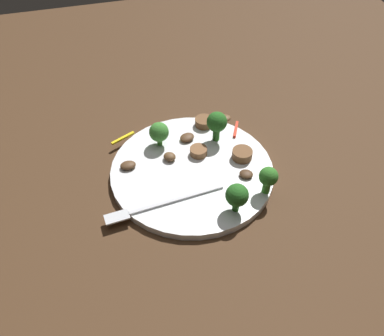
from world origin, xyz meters
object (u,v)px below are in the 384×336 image
Objects in this scene: sausage_slice_2 at (204,122)px; mushroom_0 at (187,137)px; broccoli_floret_1 at (159,132)px; fork at (157,205)px; broccoli_floret_0 at (268,178)px; sausage_slice_0 at (198,151)px; pepper_strip_0 at (123,138)px; mushroom_1 at (246,174)px; mushroom_2 at (128,165)px; pepper_strip_2 at (236,129)px; sausage_slice_1 at (242,154)px; plate at (192,171)px; broccoli_floret_3 at (217,123)px; broccoli_floret_2 at (237,196)px; mushroom_3 at (223,118)px; mushroom_4 at (170,157)px.

sausage_slice_2 is 0.05m from mushroom_0.
broccoli_floret_1 is 0.09m from sausage_slice_2.
fork is 3.88× the size of broccoli_floret_0.
sausage_slice_2 reaches higher than mushroom_0.
sausage_slice_0 reaches higher than pepper_strip_0.
sausage_slice_2 is at bearing 178.49° from pepper_strip_0.
mushroom_1 is 0.19m from mushroom_2.
sausage_slice_0 is 1.33× the size of mushroom_1.
pepper_strip_0 is at bearing -39.84° from mushroom_1.
sausage_slice_1 is at bearing 77.41° from pepper_strip_2.
broccoli_floret_3 is at bearing -137.10° from plate.
broccoli_floret_2 is at bearing 68.95° from pepper_strip_2.
mushroom_3 is at bearing 179.74° from pepper_strip_0.
mushroom_2 reaches higher than pepper_strip_2.
sausage_slice_0 is at bearing 179.11° from mushroom_2.
broccoli_floret_0 is 0.18m from mushroom_3.
pepper_strip_2 is at bearing -102.58° from mushroom_1.
sausage_slice_2 is at bearing -70.67° from sausage_slice_1.
broccoli_floret_2 is at bearing 55.44° from mushroom_1.
broccoli_floret_3 is 1.95× the size of sausage_slice_0.
pepper_strip_0 is at bearing -86.58° from fork.
plate is 0.11m from broccoli_floret_2.
sausage_slice_0 is at bearing -50.49° from mushroom_1.
broccoli_floret_0 is 0.20m from broccoli_floret_1.
broccoli_floret_3 is 1.68× the size of sausage_slice_1.
mushroom_3 is at bearing -148.80° from mushroom_4.
sausage_slice_0 is (-0.02, -0.03, 0.01)m from plate.
sausage_slice_2 is 0.14m from pepper_strip_0.
fork is 7.26× the size of mushroom_2.
broccoli_floret_1 is 0.16m from mushroom_1.
sausage_slice_1 reaches higher than pepper_strip_0.
mushroom_0 is 1.05× the size of mushroom_2.
sausage_slice_0 reaches higher than pepper_strip_2.
mushroom_2 is 0.61× the size of pepper_strip_2.
pepper_strip_2 is (-0.02, -0.11, -0.00)m from mushroom_1.
broccoli_floret_2 reaches higher than mushroom_3.
pepper_strip_2 is at bearing -111.05° from broccoli_floret_2.
mushroom_1 is 0.11m from pepper_strip_2.
mushroom_2 is (0.17, -0.07, 0.00)m from mushroom_1.
mushroom_4 is at bearing -1.40° from sausage_slice_0.
sausage_slice_0 is 0.05m from mushroom_4.
plate is 1.43× the size of fork.
plate is at bearing -28.06° from mushroom_1.
sausage_slice_1 is 1.54× the size of mushroom_1.
broccoli_floret_1 is at bearing -109.68° from fork.
pepper_strip_0 is 1.12× the size of pepper_strip_2.
broccoli_floret_1 reaches higher than mushroom_1.
broccoli_floret_2 reaches higher than sausage_slice_2.
mushroom_4 reaches higher than mushroom_3.
broccoli_floret_1 reaches higher than mushroom_3.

